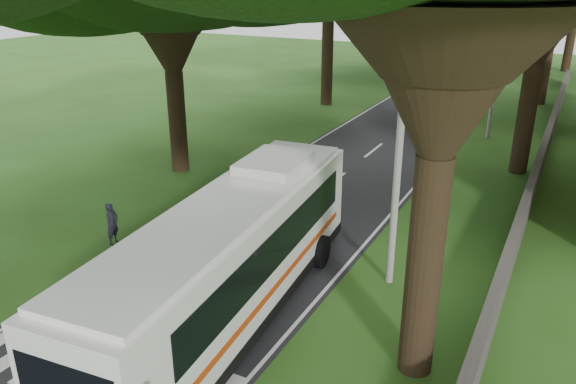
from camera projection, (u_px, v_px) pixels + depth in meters
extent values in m
plane|color=#274A15|center=(147.00, 330.00, 16.66)|extent=(140.00, 140.00, 0.00)
cube|color=black|center=(399.00, 130.00, 37.26)|extent=(8.00, 120.00, 0.04)
cube|color=silver|center=(98.00, 369.00, 15.01)|extent=(8.00, 3.00, 0.01)
cube|color=#383533|center=(546.00, 144.00, 32.35)|extent=(0.35, 50.00, 1.20)
cylinder|color=gray|center=(397.00, 172.00, 17.77)|extent=(0.24, 0.24, 8.00)
cube|color=gray|center=(406.00, 63.00, 16.51)|extent=(1.60, 0.10, 0.10)
cube|color=gray|center=(404.00, 83.00, 16.73)|extent=(1.20, 0.10, 0.10)
cylinder|color=gray|center=(496.00, 74.00, 34.25)|extent=(0.24, 0.24, 8.00)
cube|color=gray|center=(504.00, 16.00, 33.00)|extent=(1.60, 0.10, 0.10)
cube|color=gray|center=(502.00, 27.00, 33.22)|extent=(1.20, 0.10, 0.10)
cylinder|color=gray|center=(530.00, 40.00, 50.74)|extent=(0.24, 0.24, 8.00)
cube|color=gray|center=(536.00, 1.00, 49.48)|extent=(1.60, 0.10, 0.10)
cube|color=gray|center=(535.00, 8.00, 49.70)|extent=(1.20, 0.10, 0.10)
cylinder|color=black|center=(177.00, 122.00, 29.03)|extent=(0.90, 0.90, 5.22)
cone|color=black|center=(171.00, 32.00, 27.36)|extent=(3.20, 3.20, 3.80)
cylinder|color=black|center=(327.00, 64.00, 43.45)|extent=(0.90, 0.90, 6.29)
cylinder|color=black|center=(388.00, 44.00, 58.87)|extent=(0.90, 0.90, 5.44)
cylinder|color=black|center=(424.00, 270.00, 13.98)|extent=(0.90, 0.90, 5.98)
cone|color=black|center=(444.00, 72.00, 12.18)|extent=(3.20, 3.20, 3.80)
cylinder|color=black|center=(526.00, 119.00, 28.66)|extent=(0.90, 0.90, 5.69)
cone|color=black|center=(541.00, 23.00, 26.91)|extent=(3.20, 3.20, 3.80)
cylinder|color=black|center=(545.00, 67.00, 43.70)|extent=(0.90, 0.90, 5.73)
cone|color=black|center=(555.00, 3.00, 41.95)|extent=(3.20, 3.20, 3.80)
cylinder|color=black|center=(570.00, 44.00, 58.15)|extent=(0.90, 0.90, 5.52)
cube|color=white|center=(230.00, 259.00, 16.37)|extent=(3.87, 13.28, 3.22)
cube|color=black|center=(235.00, 240.00, 16.48)|extent=(3.72, 10.90, 1.20)
cube|color=black|center=(232.00, 304.00, 16.95)|extent=(3.92, 13.32, 0.38)
cube|color=#BE3B0C|center=(231.00, 281.00, 16.65)|extent=(3.81, 11.98, 0.20)
cube|color=white|center=(228.00, 206.00, 15.76)|extent=(3.60, 12.61, 0.20)
cylinder|color=black|center=(98.00, 382.00, 13.66)|extent=(0.49, 1.23, 1.20)
cylinder|color=black|center=(251.00, 238.00, 20.97)|extent=(0.49, 1.23, 1.20)
cylinder|color=black|center=(320.00, 251.00, 20.00)|extent=(0.49, 1.23, 1.20)
imported|color=#ACABB0|center=(428.00, 73.00, 53.84)|extent=(2.46, 4.17, 1.33)
imported|color=maroon|center=(492.00, 58.00, 62.88)|extent=(3.31, 5.54, 1.50)
imported|color=black|center=(112.00, 224.00, 21.61)|extent=(0.47, 0.65, 1.68)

